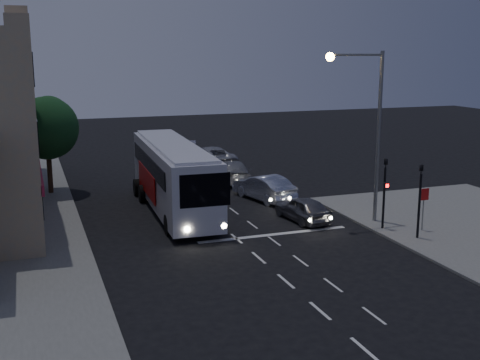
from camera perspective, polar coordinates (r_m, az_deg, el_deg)
name	(u,v)px	position (r m, az deg, el deg)	size (l,w,h in m)	color
ground	(251,251)	(28.13, 1.03, -6.75)	(120.00, 120.00, 0.00)	black
road_markings	(251,229)	(31.51, 1.09, -4.65)	(8.00, 30.55, 0.01)	silver
tour_bus	(173,175)	(34.72, -6.33, 0.50)	(3.20, 13.03, 3.97)	silver
car_suv	(303,209)	(32.98, 6.00, -2.73)	(1.61, 4.01, 1.37)	gray
car_sedan_a	(264,187)	(37.43, 2.28, -0.71)	(1.68, 4.80, 1.58)	silver
car_sedan_b	(233,172)	(42.56, -0.71, 0.81)	(2.10, 5.17, 1.50)	#979799
car_sedan_c	(209,156)	(48.41, -2.92, 2.24)	(2.68, 5.82, 1.62)	#B2B2B6
car_extra	(188,148)	(53.56, -4.96, 3.04)	(1.46, 4.18, 1.38)	#9392A6
traffic_signal_main	(385,185)	(31.53, 13.57, -0.45)	(0.25, 0.35, 4.10)	black
traffic_signal_side	(420,192)	(30.34, 16.71, -1.11)	(0.18, 0.15, 4.10)	black
regulatory_sign	(424,202)	(31.86, 17.05, -2.04)	(0.45, 0.12, 2.20)	slate
streetlight	(368,117)	(32.05, 12.09, 5.83)	(3.32, 0.44, 9.00)	slate
street_tree	(46,125)	(40.19, -17.88, 4.97)	(4.00, 4.00, 6.20)	black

